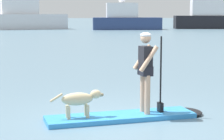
% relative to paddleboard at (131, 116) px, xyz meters
% --- Properties ---
extents(ground_plane, '(400.00, 400.00, 0.00)m').
position_rel_paddleboard_xyz_m(ground_plane, '(-0.23, -0.03, -0.05)').
color(ground_plane, slate).
extents(paddleboard, '(3.46, 1.12, 0.10)m').
position_rel_paddleboard_xyz_m(paddleboard, '(0.00, 0.00, 0.00)').
color(paddleboard, '#338CD8').
rests_on(paddleboard, ground_plane).
extents(person_paddler, '(0.63, 0.51, 1.69)m').
position_rel_paddleboard_xyz_m(person_paddler, '(0.32, 0.04, 1.03)').
color(person_paddler, tan).
rests_on(person_paddler, paddleboard).
extents(dog, '(1.11, 0.29, 0.55)m').
position_rel_paddleboard_xyz_m(dog, '(-1.09, -0.12, 0.42)').
color(dog, '#CCB78C').
rests_on(dog, paddleboard).
extents(moored_boat_port, '(11.49, 5.18, 11.13)m').
position_rel_paddleboard_xyz_m(moored_boat_port, '(-3.30, 51.56, 1.52)').
color(moored_boat_port, silver).
rests_on(moored_boat_port, ground_plane).
extents(moored_boat_outer, '(9.58, 4.33, 4.26)m').
position_rel_paddleboard_xyz_m(moored_boat_outer, '(10.28, 47.98, 1.31)').
color(moored_boat_outer, navy).
rests_on(moored_boat_outer, ground_plane).
extents(moored_boat_far_starboard, '(11.94, 4.89, 4.78)m').
position_rel_paddleboard_xyz_m(moored_boat_far_starboard, '(23.60, 49.24, 1.50)').
color(moored_boat_far_starboard, black).
rests_on(moored_boat_far_starboard, ground_plane).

